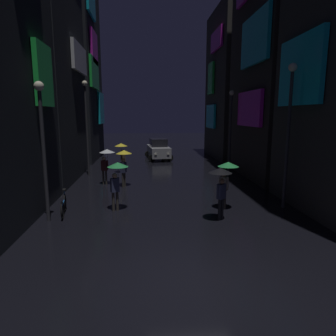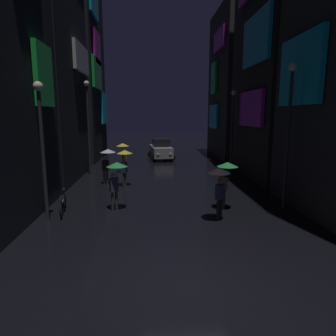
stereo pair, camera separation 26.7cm
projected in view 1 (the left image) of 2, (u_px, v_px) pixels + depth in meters
ground_plane at (195, 283)px, 7.47m from camera, size 120.00×120.00×0.00m
building_left_far at (73, 69)px, 27.03m from camera, size 4.25×8.08×16.33m
building_right_mid at (278, 49)px, 19.19m from camera, size 4.25×7.69×16.57m
building_right_far at (235, 85)px, 28.40m from camera, size 4.25×7.93×13.68m
pedestrian_midstreet_left_black at (221, 179)px, 11.58m from camera, size 0.90×0.90×2.12m
pedestrian_near_crossing_yellow at (122, 150)px, 21.16m from camera, size 0.90×0.90×2.12m
pedestrian_far_right_clear at (106, 157)px, 17.65m from camera, size 0.90×0.90×2.12m
pedestrian_midstreet_centre_green at (227, 172)px, 12.97m from camera, size 0.90×0.90×2.12m
pedestrian_foreground_right_yellow at (124, 158)px, 17.12m from camera, size 0.90×0.90×2.12m
pedestrian_foreground_left_green at (117, 173)px, 12.82m from camera, size 0.90×0.90×2.12m
bicycle_parked_at_storefront at (64, 205)px, 12.49m from camera, size 0.34×1.81×0.96m
car_distant at (158, 149)px, 27.79m from camera, size 2.53×4.28×1.92m
streetlamp_right_near at (289, 121)px, 12.81m from camera, size 0.36×0.36×6.25m
streetlamp_right_far at (231, 122)px, 21.33m from camera, size 0.36×0.36×5.80m
streetlamp_left_far at (86, 118)px, 19.88m from camera, size 0.36×0.36×6.31m
streetlamp_left_near at (43, 136)px, 11.18m from camera, size 0.36×0.36×5.33m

